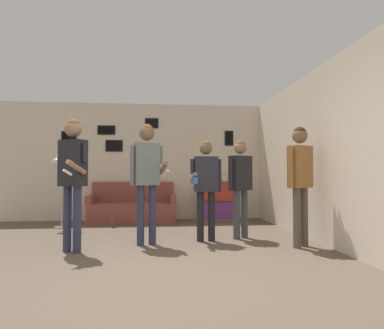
{
  "coord_description": "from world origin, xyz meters",
  "views": [
    {
      "loc": [
        -0.01,
        -3.38,
        1.05
      ],
      "look_at": [
        0.57,
        2.32,
        1.22
      ],
      "focal_mm": 32.0,
      "sensor_mm": 36.0,
      "label": 1
    }
  ],
  "objects": [
    {
      "name": "bookshelf",
      "position": [
        1.37,
        4.44,
        0.44
      ],
      "size": [
        0.86,
        0.3,
        0.89
      ],
      "color": "olive",
      "rests_on": "ground_plane"
    },
    {
      "name": "couch",
      "position": [
        -0.56,
        4.25,
        0.29
      ],
      "size": [
        1.88,
        0.8,
        0.88
      ],
      "color": "brown",
      "rests_on": "ground_plane"
    },
    {
      "name": "person_spectator_far_right",
      "position": [
        2.06,
        1.4,
        1.08
      ],
      "size": [
        0.43,
        0.36,
        1.74
      ],
      "color": "brown",
      "rests_on": "ground_plane"
    },
    {
      "name": "person_watcher_holding_cup",
      "position": [
        0.75,
        1.96,
        0.96
      ],
      "size": [
        0.5,
        0.42,
        1.58
      ],
      "color": "black",
      "rests_on": "ground_plane"
    },
    {
      "name": "wall_right",
      "position": [
        2.47,
        2.32,
        1.35
      ],
      "size": [
        0.06,
        7.03,
        2.7
      ],
      "color": "beige",
      "rests_on": "ground_plane"
    },
    {
      "name": "ground_plane",
      "position": [
        0.0,
        0.0,
        0.0
      ],
      "size": [
        20.0,
        20.0,
        0.0
      ],
      "primitive_type": "plane",
      "color": "brown"
    },
    {
      "name": "floor_lamp",
      "position": [
        -1.88,
        3.58,
        1.2
      ],
      "size": [
        0.39,
        0.43,
        1.57
      ],
      "color": "#ADA89E",
      "rests_on": "ground_plane"
    },
    {
      "name": "bottle_on_floor",
      "position": [
        -0.89,
        3.52,
        0.09
      ],
      "size": [
        0.07,
        0.07,
        0.23
      ],
      "color": "brown",
      "rests_on": "ground_plane"
    },
    {
      "name": "person_player_foreground_center",
      "position": [
        -0.17,
        1.77,
        1.13
      ],
      "size": [
        0.57,
        0.44,
        1.81
      ],
      "color": "#2D334C",
      "rests_on": "ground_plane"
    },
    {
      "name": "person_spectator_near_bookshelf",
      "position": [
        1.35,
        2.15,
        0.98
      ],
      "size": [
        0.44,
        0.36,
        1.61
      ],
      "color": "#3D4247",
      "rests_on": "ground_plane"
    },
    {
      "name": "person_player_foreground_left",
      "position": [
        -1.16,
        1.4,
        1.13
      ],
      "size": [
        0.43,
        0.61,
        1.81
      ],
      "color": "#2D334C",
      "rests_on": "ground_plane"
    },
    {
      "name": "wall_back",
      "position": [
        -0.01,
        4.66,
        1.36
      ],
      "size": [
        7.28,
        0.08,
        2.7
      ],
      "color": "beige",
      "rests_on": "ground_plane"
    },
    {
      "name": "drinking_cup",
      "position": [
        1.53,
        4.44,
        0.95
      ],
      "size": [
        0.09,
        0.09,
        0.12
      ],
      "color": "white",
      "rests_on": "bookshelf"
    }
  ]
}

